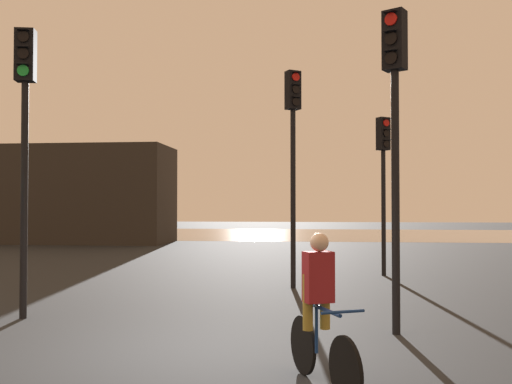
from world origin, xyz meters
The scene contains 8 objects.
ground_plane centered at (0.00, 0.00, 0.00)m, with size 120.00×120.00×0.00m, color black.
water_strip centered at (0.00, 31.32, 0.00)m, with size 80.00×16.00×0.01m, color gray.
distant_building centered at (-11.27, 21.32, 2.48)m, with size 11.13×4.00×4.95m, color #2D2823.
traffic_light_near_left centered at (-3.18, 2.22, 3.40)m, with size 0.36×0.38×4.93m.
traffic_light_far_right centered at (3.62, 8.87, 3.02)m, with size 0.40×0.42×4.33m.
traffic_light_center centered at (1.24, 6.26, 3.48)m, with size 0.40×0.42×5.06m.
traffic_light_near_right centered at (2.94, 1.66, 3.34)m, with size 0.40×0.42×4.84m.
cyclist centered at (1.79, -0.91, 0.82)m, with size 0.77×1.58×1.62m.
Camera 1 is at (1.75, -7.01, 1.91)m, focal length 40.00 mm.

